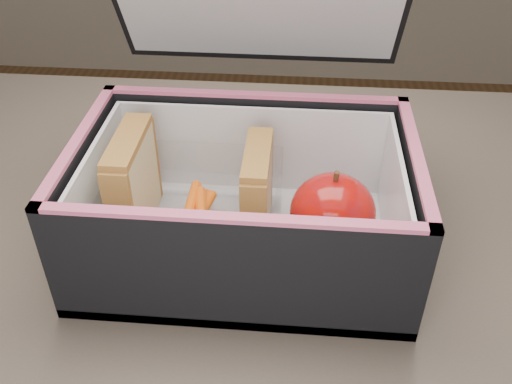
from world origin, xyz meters
TOP-DOWN VIEW (x-y plane):
  - kitchen_table at (0.00, 0.00)m, footprint 1.20×0.80m
  - lunch_bag at (0.00, 0.03)m, footprint 0.31×0.31m
  - plastic_tub at (-0.05, 0.04)m, footprint 0.16×0.12m
  - sandwich_left at (-0.11, 0.04)m, footprint 0.03×0.09m
  - sandwich_right at (0.01, 0.04)m, footprint 0.02×0.09m
  - carrot_sticks at (-0.04, 0.02)m, footprint 0.05×0.12m
  - paper_napkin at (0.09, 0.03)m, footprint 0.08×0.09m
  - red_apple at (0.09, 0.02)m, footprint 0.08×0.08m

SIDE VIEW (x-z plane):
  - kitchen_table at x=0.00m, z-range 0.28..1.03m
  - paper_napkin at x=0.09m, z-range 0.76..0.77m
  - carrot_sticks at x=-0.04m, z-range 0.77..0.80m
  - plastic_tub at x=-0.05m, z-range 0.76..0.83m
  - red_apple at x=0.09m, z-range 0.77..0.85m
  - sandwich_right at x=0.01m, z-range 0.77..0.86m
  - lunch_bag at x=0.00m, z-range 0.67..0.97m
  - sandwich_left at x=-0.11m, z-range 0.77..0.87m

